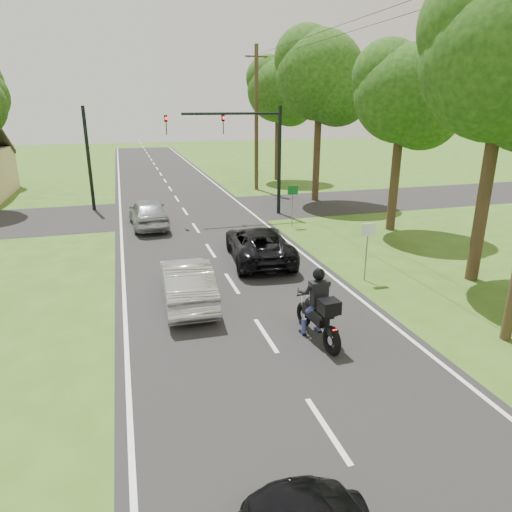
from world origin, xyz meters
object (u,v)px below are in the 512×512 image
at_px(dark_suv, 259,244).
at_px(utility_pole_far, 256,119).
at_px(silver_sedan, 187,282).
at_px(traffic_signal, 247,141).
at_px(motorcycle_rider, 319,313).
at_px(sign_white, 368,238).
at_px(silver_suv, 148,213).
at_px(sign_green, 293,196).

xyz_separation_m(dark_suv, utility_pole_far, (4.53, 15.77, 4.39)).
bearing_deg(silver_sedan, utility_pole_far, -110.71).
relative_size(traffic_signal, utility_pole_far, 0.64).
bearing_deg(motorcycle_rider, dark_suv, 82.94).
bearing_deg(silver_sedan, sign_white, -176.79).
height_order(silver_suv, sign_white, sign_white).
bearing_deg(sign_green, silver_sedan, -129.14).
distance_m(motorcycle_rider, silver_suv, 14.02).
bearing_deg(traffic_signal, dark_suv, -102.13).
height_order(dark_suv, traffic_signal, traffic_signal).
bearing_deg(sign_white, sign_green, 88.57).
bearing_deg(silver_suv, utility_pole_far, -136.16).
bearing_deg(motorcycle_rider, traffic_signal, 78.17).
bearing_deg(silver_sedan, motorcycle_rider, 133.01).
xyz_separation_m(dark_suv, traffic_signal, (1.67, 7.77, 3.44)).
relative_size(silver_suv, traffic_signal, 0.69).
height_order(motorcycle_rider, sign_green, sign_green).
bearing_deg(dark_suv, silver_suv, -53.69).
distance_m(silver_suv, sign_green, 7.49).
xyz_separation_m(traffic_signal, utility_pole_far, (2.86, 8.00, 0.95)).
relative_size(motorcycle_rider, traffic_signal, 0.37).
bearing_deg(traffic_signal, silver_sedan, -114.44).
bearing_deg(silver_suv, traffic_signal, -172.32).
xyz_separation_m(silver_sedan, utility_pole_far, (7.94, 19.18, 4.37)).
relative_size(silver_sedan, traffic_signal, 0.67).
distance_m(silver_sedan, utility_pole_far, 21.22).
bearing_deg(sign_green, dark_suv, -124.21).
bearing_deg(dark_suv, utility_pole_far, -100.26).
bearing_deg(sign_white, silver_sedan, -178.57).
distance_m(silver_sedan, silver_suv, 10.12).
xyz_separation_m(silver_sedan, sign_green, (6.64, 8.16, 0.89)).
relative_size(motorcycle_rider, utility_pole_far, 0.24).
distance_m(silver_sedan, sign_white, 6.50).
distance_m(dark_suv, silver_suv, 7.78).
bearing_deg(dark_suv, sign_white, 138.83).
bearing_deg(utility_pole_far, sign_green, -96.73).
relative_size(motorcycle_rider, dark_suv, 0.48).
relative_size(motorcycle_rider, silver_sedan, 0.56).
bearing_deg(silver_suv, motorcycle_rider, 101.67).
height_order(silver_sedan, silver_suv, silver_suv).
bearing_deg(silver_suv, sign_white, 122.01).
bearing_deg(sign_white, silver_suv, 125.08).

